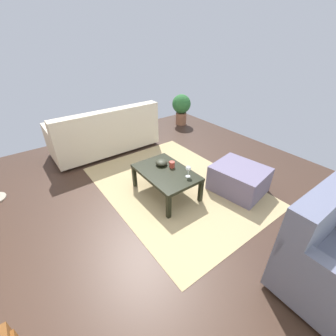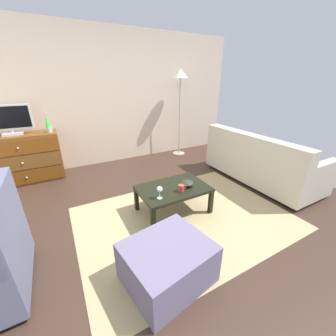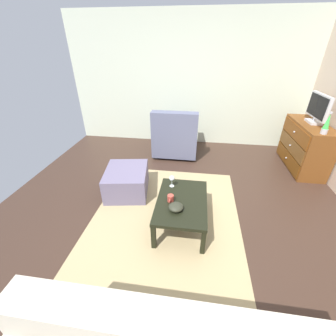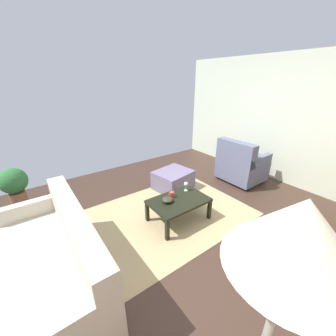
{
  "view_description": "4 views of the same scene",
  "coord_description": "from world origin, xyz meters",
  "views": [
    {
      "loc": [
        -1.92,
        1.52,
        1.99
      ],
      "look_at": [
        -0.09,
        0.15,
        0.59
      ],
      "focal_mm": 24.01,
      "sensor_mm": 36.0,
      "label": 1
    },
    {
      "loc": [
        -1.05,
        -2.03,
        1.65
      ],
      "look_at": [
        0.02,
        -0.08,
        0.7
      ],
      "focal_mm": 22.13,
      "sensor_mm": 36.0,
      "label": 2
    },
    {
      "loc": [
        2.17,
        0.13,
        1.99
      ],
      "look_at": [
        -0.0,
        -0.18,
        0.71
      ],
      "focal_mm": 22.93,
      "sensor_mm": 36.0,
      "label": 3
    },
    {
      "loc": [
        1.89,
        2.11,
        2.08
      ],
      "look_at": [
        0.2,
        -0.2,
        0.84
      ],
      "focal_mm": 22.02,
      "sensor_mm": 36.0,
      "label": 4
    }
  ],
  "objects": [
    {
      "name": "couch_large",
      "position": [
        1.91,
        0.12,
        0.33
      ],
      "size": [
        0.85,
        1.91,
        0.85
      ],
      "color": "#332319",
      "rests_on": "ground_plane"
    },
    {
      "name": "wall_accent_rear",
      "position": [
        0.0,
        2.35,
        1.28
      ],
      "size": [
        5.65,
        0.12,
        2.57
      ],
      "primitive_type": "cube",
      "color": "beige",
      "rests_on": "ground_plane"
    },
    {
      "name": "wine_glass",
      "position": [
        -0.13,
        -0.15,
        0.48
      ],
      "size": [
        0.07,
        0.07,
        0.16
      ],
      "color": "silver",
      "rests_on": "coffee_table"
    },
    {
      "name": "ground_plane",
      "position": [
        0.0,
        0.0,
        -0.03
      ],
      "size": [
        5.65,
        5.19,
        0.05
      ],
      "primitive_type": "cube",
      "color": "#3B281F"
    },
    {
      "name": "ottoman",
      "position": [
        -0.42,
        -0.86,
        0.19
      ],
      "size": [
        0.79,
        0.7,
        0.38
      ],
      "primitive_type": "cube",
      "rotation": [
        0.0,
        0.0,
        0.16
      ],
      "color": "slate",
      "rests_on": "ground_plane"
    },
    {
      "name": "lava_lamp",
      "position": [
        -1.15,
        2.0,
        0.97
      ],
      "size": [
        0.09,
        0.09,
        0.33
      ],
      "color": "#B7B7BC",
      "rests_on": "dresser"
    },
    {
      "name": "area_rug",
      "position": [
        0.2,
        -0.2,
        0.0
      ],
      "size": [
        2.6,
        1.9,
        0.01
      ],
      "primitive_type": "cube",
      "color": "tan",
      "rests_on": "ground_plane"
    },
    {
      "name": "dresser",
      "position": [
        -1.62,
        2.04,
        0.41
      ],
      "size": [
        1.15,
        0.49,
        0.82
      ],
      "color": "brown",
      "rests_on": "ground_plane"
    },
    {
      "name": "bowl_decorative",
      "position": [
        0.32,
        -0.04,
        0.4
      ],
      "size": [
        0.17,
        0.17,
        0.08
      ],
      "primitive_type": "ellipsoid",
      "color": "#2D2F22",
      "rests_on": "coffee_table"
    },
    {
      "name": "tv",
      "position": [
        -1.66,
        2.07,
        1.07
      ],
      "size": [
        0.63,
        0.18,
        0.47
      ],
      "color": "silver",
      "rests_on": "dresser"
    },
    {
      "name": "mug",
      "position": [
        0.18,
        -0.12,
        0.41
      ],
      "size": [
        0.11,
        0.08,
        0.08
      ],
      "color": "#B14134",
      "rests_on": "coffee_table"
    },
    {
      "name": "coffee_table",
      "position": [
        0.15,
        0.01,
        0.32
      ],
      "size": [
        0.89,
        0.6,
        0.37
      ],
      "color": "black",
      "rests_on": "ground_plane"
    },
    {
      "name": "standing_lamp",
      "position": [
        1.45,
        1.99,
        1.59
      ],
      "size": [
        0.32,
        0.32,
        1.86
      ],
      "color": "#A59E8C",
      "rests_on": "ground_plane"
    }
  ]
}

